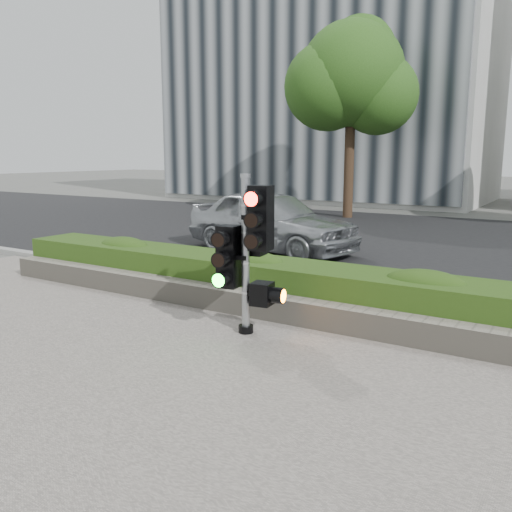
{
  "coord_description": "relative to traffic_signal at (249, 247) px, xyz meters",
  "views": [
    {
      "loc": [
        3.27,
        -4.54,
        2.33
      ],
      "look_at": [
        0.08,
        0.6,
        1.2
      ],
      "focal_mm": 38.0,
      "sensor_mm": 36.0,
      "label": 1
    }
  ],
  "objects": [
    {
      "name": "tree_left",
      "position": [
        -4.1,
        13.35,
        3.87
      ],
      "size": [
        4.61,
        4.03,
        7.34
      ],
      "color": "black",
      "rests_on": "ground"
    },
    {
      "name": "car_silver",
      "position": [
        -2.83,
        5.43,
        -0.4
      ],
      "size": [
        4.63,
        2.48,
        1.5
      ],
      "primitive_type": "imported",
      "rotation": [
        0.0,
        0.0,
        1.4
      ],
      "color": "#A6AAAD",
      "rests_on": "road"
    },
    {
      "name": "building_left",
      "position": [
        -8.58,
        21.79,
        6.33
      ],
      "size": [
        16.0,
        9.0,
        15.0
      ],
      "primitive_type": "cube",
      "color": "#B7B7B2",
      "rests_on": "ground"
    },
    {
      "name": "hedge",
      "position": [
        0.42,
        1.34,
        -0.8
      ],
      "size": [
        12.0,
        1.0,
        0.68
      ],
      "primitive_type": "cube",
      "color": "#4A7624",
      "rests_on": "sidewalk"
    },
    {
      "name": "stone_wall",
      "position": [
        0.42,
        0.69,
        -0.97
      ],
      "size": [
        12.0,
        0.32,
        0.34
      ],
      "primitive_type": "cube",
      "color": "gray",
      "rests_on": "sidewalk"
    },
    {
      "name": "road",
      "position": [
        0.42,
        8.79,
        -1.16
      ],
      "size": [
        60.0,
        13.0,
        0.02
      ],
      "primitive_type": "cube",
      "color": "black",
      "rests_on": "ground"
    },
    {
      "name": "ground",
      "position": [
        0.42,
        -1.21,
        -1.17
      ],
      "size": [
        120.0,
        120.0,
        0.0
      ],
      "primitive_type": "plane",
      "color": "#51514C",
      "rests_on": "ground"
    },
    {
      "name": "traffic_signal",
      "position": [
        0.0,
        0.0,
        0.0
      ],
      "size": [
        0.74,
        0.57,
        2.07
      ],
      "rotation": [
        0.0,
        0.0,
        0.13
      ],
      "color": "black",
      "rests_on": "sidewalk"
    },
    {
      "name": "curb",
      "position": [
        0.42,
        1.94,
        -1.11
      ],
      "size": [
        60.0,
        0.25,
        0.12
      ],
      "primitive_type": "cube",
      "color": "gray",
      "rests_on": "ground"
    },
    {
      "name": "sidewalk",
      "position": [
        0.42,
        -3.71,
        -1.16
      ],
      "size": [
        16.0,
        11.0,
        0.03
      ],
      "primitive_type": "cube",
      "color": "#9E9389",
      "rests_on": "ground"
    }
  ]
}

